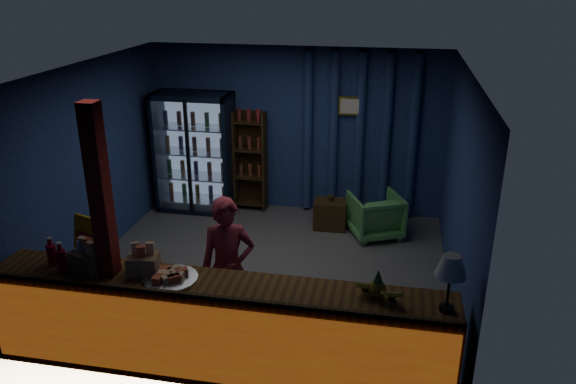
% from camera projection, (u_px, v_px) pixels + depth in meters
% --- Properties ---
extents(ground, '(4.60, 4.60, 0.00)m').
position_uv_depth(ground, '(265.00, 272.00, 7.24)').
color(ground, '#515154').
rests_on(ground, ground).
extents(room_walls, '(4.60, 4.60, 4.60)m').
position_uv_depth(room_walls, '(263.00, 157.00, 6.66)').
color(room_walls, navy).
rests_on(room_walls, ground).
extents(counter, '(4.40, 0.57, 0.99)m').
position_uv_depth(counter, '(218.00, 327.00, 5.32)').
color(counter, brown).
rests_on(counter, ground).
extents(support_post, '(0.16, 0.16, 2.60)m').
position_uv_depth(support_post, '(106.00, 239.00, 5.21)').
color(support_post, maroon).
rests_on(support_post, ground).
extents(beverage_cooler, '(1.20, 0.62, 1.90)m').
position_uv_depth(beverage_cooler, '(197.00, 153.00, 8.92)').
color(beverage_cooler, black).
rests_on(beverage_cooler, ground).
extents(bottle_shelf, '(0.50, 0.28, 1.60)m').
position_uv_depth(bottle_shelf, '(251.00, 161.00, 8.95)').
color(bottle_shelf, '#3B2913').
rests_on(bottle_shelf, ground).
extents(curtain_folds, '(1.74, 0.14, 2.50)m').
position_uv_depth(curtain_folds, '(360.00, 135.00, 8.54)').
color(curtain_folds, navy).
rests_on(curtain_folds, room_walls).
extents(framed_picture, '(0.36, 0.04, 0.28)m').
position_uv_depth(framed_picture, '(351.00, 106.00, 8.36)').
color(framed_picture, gold).
rests_on(framed_picture, room_walls).
extents(shopkeeper, '(0.64, 0.50, 1.53)m').
position_uv_depth(shopkeeper, '(228.00, 268.00, 5.80)').
color(shopkeeper, maroon).
rests_on(shopkeeper, ground).
extents(green_chair, '(0.91, 0.92, 0.64)m').
position_uv_depth(green_chair, '(375.00, 215.00, 8.14)').
color(green_chair, '#55AA55').
rests_on(green_chair, ground).
extents(side_table, '(0.49, 0.36, 0.53)m').
position_uv_depth(side_table, '(330.00, 214.00, 8.42)').
color(side_table, '#3B2913').
rests_on(side_table, ground).
extents(yellow_sign, '(0.54, 0.27, 0.43)m').
position_uv_depth(yellow_sign, '(94.00, 240.00, 5.51)').
color(yellow_sign, gold).
rests_on(yellow_sign, counter).
extents(soda_bottles, '(0.40, 0.17, 0.30)m').
position_uv_depth(soda_bottles, '(65.00, 257.00, 5.38)').
color(soda_bottles, '#AA0B22').
rests_on(soda_bottles, counter).
extents(snack_box_left, '(0.38, 0.35, 0.32)m').
position_uv_depth(snack_box_left, '(89.00, 259.00, 5.35)').
color(snack_box_left, olive).
rests_on(snack_box_left, counter).
extents(snack_box_centre, '(0.32, 0.28, 0.30)m').
position_uv_depth(snack_box_centre, '(143.00, 262.00, 5.31)').
color(snack_box_centre, olive).
rests_on(snack_box_centre, counter).
extents(pastry_tray, '(0.51, 0.51, 0.08)m').
position_uv_depth(pastry_tray, '(171.00, 277.00, 5.20)').
color(pastry_tray, silver).
rests_on(pastry_tray, counter).
extents(banana_bunches, '(0.45, 0.28, 0.15)m').
position_uv_depth(banana_bunches, '(378.00, 289.00, 4.91)').
color(banana_bunches, yellow).
rests_on(banana_bunches, counter).
extents(table_lamp, '(0.27, 0.27, 0.52)m').
position_uv_depth(table_lamp, '(451.00, 268.00, 4.60)').
color(table_lamp, black).
rests_on(table_lamp, counter).
extents(pineapple, '(0.16, 0.16, 0.27)m').
position_uv_depth(pineapple, '(378.00, 286.00, 4.89)').
color(pineapple, olive).
rests_on(pineapple, counter).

